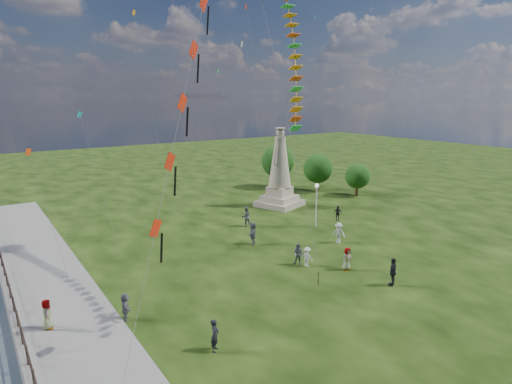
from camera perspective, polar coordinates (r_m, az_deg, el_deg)
ground at (r=61.44m, az=29.28°, el=-0.59°), size 106.50×160.00×0.60m
waterfront at (r=27.97m, az=-27.05°, el=-14.51°), size 200.00×200.00×1.51m
statue at (r=47.49m, az=3.19°, el=2.00°), size 5.43×5.43×8.73m
lamppost at (r=40.14m, az=8.08°, el=-0.50°), size 0.39×0.39×4.17m
tree_row at (r=55.97m, az=6.37°, el=3.45°), size 8.69×13.32×5.72m
person_0 at (r=21.77m, az=-5.52°, el=-18.48°), size 0.70×0.71×1.64m
person_1 at (r=31.56m, az=5.66°, el=-8.27°), size 0.83×0.93×1.64m
person_2 at (r=31.43m, az=6.83°, el=-8.57°), size 0.72×1.04×1.45m
person_3 at (r=29.52m, az=17.79°, el=-10.10°), size 1.25×0.99×1.89m
person_4 at (r=31.22m, az=12.05°, el=-8.72°), size 0.82×0.51×1.66m
person_5 at (r=25.34m, az=-17.02°, el=-14.38°), size 0.91×1.53×1.55m
person_7 at (r=40.46m, az=-1.36°, el=-3.29°), size 0.99×0.68×1.90m
person_8 at (r=36.62m, az=10.96°, el=-5.38°), size 1.05×1.26×1.73m
person_9 at (r=43.05m, az=10.84°, el=-2.80°), size 0.99×0.75×1.51m
person_10 at (r=25.74m, az=-26.07°, el=-14.62°), size 0.57×0.85×1.63m
person_11 at (r=35.62m, az=-0.44°, el=-5.51°), size 1.74×1.84×1.91m
red_kite_train at (r=22.97m, az=-9.11°, el=14.02°), size 9.89×9.35×20.41m
small_kites at (r=44.61m, az=-7.18°, el=15.43°), size 30.57×17.55×27.83m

